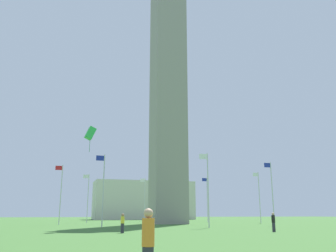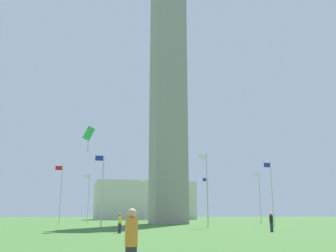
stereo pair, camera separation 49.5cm
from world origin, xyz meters
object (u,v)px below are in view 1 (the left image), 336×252
(flagpole_n, at_px, (61,192))
(flagpole_nw, at_px, (88,196))
(obelisk_monument, at_px, (168,81))
(person_black_shirt, at_px, (273,222))
(person_orange_shirt, at_px, (148,244))
(kite_green_box, at_px, (90,133))
(flagpole_ne, at_px, (103,187))
(flagpole_s, at_px, (259,195))
(person_yellow_shirt, at_px, (122,223))
(flagpole_w, at_px, (144,198))
(flagpole_e, at_px, (208,186))
(flagpole_sw, at_px, (207,197))
(flagpole_se, at_px, (272,190))
(distant_building, at_px, (143,200))

(flagpole_n, xyz_separation_m, flagpole_nw, (-4.95, -11.94, 0.00))
(obelisk_monument, relative_size, person_black_shirt, 28.74)
(person_orange_shirt, height_order, kite_green_box, kite_green_box)
(flagpole_ne, height_order, flagpole_s, same)
(flagpole_n, height_order, kite_green_box, kite_green_box)
(obelisk_monument, distance_m, person_yellow_shirt, 37.21)
(flagpole_w, height_order, person_yellow_shirt, flagpole_w)
(flagpole_n, xyz_separation_m, flagpole_ne, (-4.95, 11.94, 0.00))
(flagpole_e, distance_m, flagpole_sw, 31.20)
(flagpole_s, relative_size, kite_green_box, 3.22)
(flagpole_nw, bearing_deg, flagpole_se, 135.00)
(person_orange_shirt, bearing_deg, obelisk_monument, -3.59)
(person_orange_shirt, relative_size, distant_building, 0.06)
(flagpole_ne, bearing_deg, flagpole_s, -157.50)
(flagpole_e, bearing_deg, flagpole_n, -45.00)
(flagpole_w, xyz_separation_m, person_yellow_shirt, (11.80, 43.08, -4.03))
(person_black_shirt, distance_m, kite_green_box, 20.26)
(obelisk_monument, relative_size, distant_building, 1.74)
(flagpole_n, relative_size, flagpole_w, 1.00)
(flagpole_se, xyz_separation_m, kite_green_box, (26.32, 7.63, 5.04))
(flagpole_e, height_order, kite_green_box, kite_green_box)
(flagpole_w, relative_size, flagpole_nw, 1.00)
(flagpole_ne, relative_size, flagpole_s, 1.00)
(flagpole_sw, height_order, distant_building, distant_building)
(flagpole_sw, distance_m, person_black_shirt, 41.14)
(flagpole_sw, height_order, person_orange_shirt, flagpole_sw)
(flagpole_w, bearing_deg, flagpole_e, 90.00)
(person_orange_shirt, bearing_deg, kite_green_box, 12.47)
(obelisk_monument, distance_m, flagpole_nw, 25.90)
(flagpole_s, bearing_deg, flagpole_n, -0.00)
(flagpole_n, distance_m, kite_green_box, 20.37)
(flagpole_w, relative_size, person_yellow_shirt, 5.49)
(flagpole_n, xyz_separation_m, distant_building, (-23.35, -46.67, 0.51))
(flagpole_e, bearing_deg, obelisk_monument, -90.19)
(flagpole_s, xyz_separation_m, person_yellow_shirt, (28.69, 26.19, -4.03))
(flagpole_n, relative_size, flagpole_sw, 1.00)
(flagpole_sw, bearing_deg, flagpole_s, 112.50)
(flagpole_nw, height_order, person_yellow_shirt, flagpole_nw)
(flagpole_nw, xyz_separation_m, person_black_shirt, (-13.76, 39.68, -3.98))
(distant_building, bearing_deg, flagpole_s, 102.59)
(distant_building, bearing_deg, flagpole_se, 95.34)
(flagpole_n, relative_size, person_black_shirt, 5.21)
(flagpole_ne, relative_size, person_black_shirt, 5.21)
(flagpole_n, bearing_deg, obelisk_monument, 180.00)
(obelisk_monument, bearing_deg, person_black_shirt, 93.64)
(person_orange_shirt, xyz_separation_m, kite_green_box, (-0.58, -28.91, 9.01))
(flagpole_ne, relative_size, flagpole_sw, 1.00)
(flagpole_ne, bearing_deg, person_yellow_shirt, 90.58)
(flagpole_ne, distance_m, flagpole_se, 23.88)
(flagpole_se, height_order, kite_green_box, kite_green_box)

